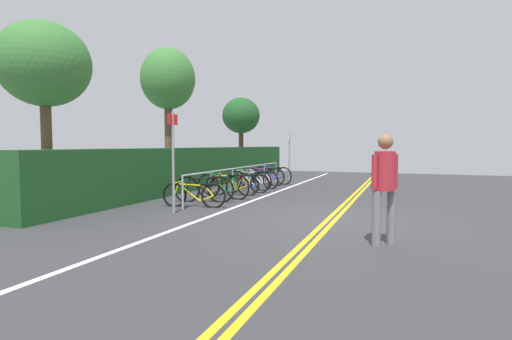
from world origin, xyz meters
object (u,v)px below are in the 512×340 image
at_px(bicycle_3, 232,185).
at_px(pedestrian, 385,181).
at_px(bicycle_6, 259,179).
at_px(tree_far_right, 241,116).
at_px(bicycle_0, 194,195).
at_px(bicycle_1, 204,189).
at_px(bicycle_5, 250,180).
at_px(tree_mid, 168,81).
at_px(bicycle_2, 223,186).
at_px(sign_post_far, 289,152).
at_px(bicycle_8, 273,175).
at_px(bicycle_7, 263,176).
at_px(bike_rack, 242,173).
at_px(bicycle_4, 245,183).
at_px(sign_post_near, 173,153).
at_px(tree_near_left, 44,66).

bearing_deg(bicycle_3, pedestrian, -135.23).
relative_size(bicycle_6, tree_far_right, 0.40).
bearing_deg(bicycle_0, pedestrian, -116.09).
xyz_separation_m(bicycle_1, bicycle_6, (3.96, -0.16, -0.04)).
relative_size(bicycle_5, tree_mid, 0.33).
bearing_deg(bicycle_2, sign_post_far, -1.91).
relative_size(bicycle_8, tree_far_right, 0.42).
xyz_separation_m(bicycle_5, bicycle_7, (1.61, 0.08, 0.01)).
distance_m(bicycle_7, sign_post_far, 2.54).
xyz_separation_m(pedestrian, sign_post_far, (10.43, 4.52, 0.26)).
bearing_deg(bicycle_7, bike_rack, -177.18).
distance_m(bicycle_4, bicycle_7, 2.54).
bearing_deg(bicycle_2, tree_mid, 55.66).
distance_m(bike_rack, bicycle_2, 1.62).
distance_m(bicycle_6, sign_post_far, 3.40).
relative_size(bicycle_7, tree_far_right, 0.41).
relative_size(bicycle_8, sign_post_near, 0.75).
bearing_deg(bicycle_7, bicycle_5, -177.14).
distance_m(bicycle_4, tree_near_left, 6.66).
bearing_deg(bicycle_7, bicycle_6, -171.22).
distance_m(bicycle_2, tree_far_right, 11.03).
distance_m(bicycle_6, tree_near_left, 7.88).
height_order(bicycle_5, tree_near_left, tree_near_left).
relative_size(bicycle_4, tree_mid, 0.30).
xyz_separation_m(bicycle_2, sign_post_near, (-2.66, -0.01, 1.04)).
distance_m(bicycle_8, sign_post_far, 1.86).
bearing_deg(bicycle_3, bike_rack, 0.65).
bearing_deg(bicycle_4, bicycle_2, 176.82).
bearing_deg(bicycle_5, bicycle_7, 2.86).
distance_m(bike_rack, sign_post_near, 4.33).
height_order(bike_rack, bicycle_4, bike_rack).
height_order(bicycle_0, bicycle_3, bicycle_3).
distance_m(bicycle_1, tree_near_left, 4.94).
distance_m(bicycle_8, tree_far_right, 6.93).
height_order(bicycle_8, pedestrian, pedestrian).
relative_size(bicycle_4, sign_post_near, 0.66).
bearing_deg(bicycle_8, bicycle_5, 178.38).
relative_size(bicycle_2, bicycle_3, 1.04).
bearing_deg(sign_post_near, tree_far_right, 15.97).
distance_m(bike_rack, sign_post_far, 4.87).
height_order(bicycle_7, pedestrian, pedestrian).
xyz_separation_m(bicycle_7, pedestrian, (-8.11, -4.91, 0.67)).
bearing_deg(bike_rack, tree_near_left, 149.43).
height_order(bicycle_6, bicycle_7, bicycle_7).
distance_m(bicycle_2, bicycle_6, 3.16).
distance_m(bicycle_1, bicycle_7, 4.89).
xyz_separation_m(bicycle_5, pedestrian, (-6.49, -4.83, 0.68)).
xyz_separation_m(bicycle_1, tree_mid, (3.05, 3.10, 3.61)).
relative_size(bicycle_0, bicycle_6, 0.99).
relative_size(bicycle_1, bicycle_3, 1.01).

